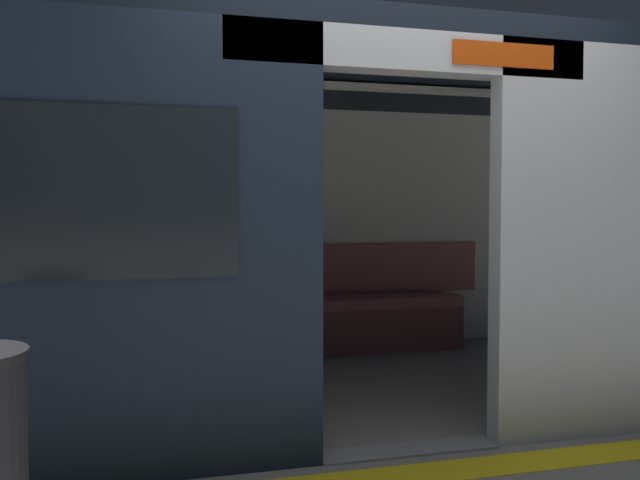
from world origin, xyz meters
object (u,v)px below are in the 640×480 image
Objects in this scene: train_car at (329,171)px; person_seated at (271,275)px; book at (305,297)px; bench_seat at (299,313)px; grab_pole_door at (309,244)px; handbag at (224,291)px.

train_car is 1.33m from person_seated.
train_car is 5.34× the size of person_seated.
train_car reaches higher than book.
bench_seat is 2.09m from grab_pole_door.
train_car is at bearing 100.67° from person_seated.
bench_seat is at bearing -93.04° from train_car.
book is 2.10m from grab_pole_door.
train_car is 1.57m from bench_seat.
handbag is 2.08m from grab_pole_door.
grab_pole_door is at bearing 86.19° from book.
bench_seat is 13.06× the size of book.
train_car is 24.62× the size of handbag.
book is at bearing -103.47° from grab_pole_door.
bench_seat is at bearing -168.41° from person_seated.
handbag is at bearing -83.91° from grab_pole_door.
bench_seat is at bearing 172.26° from handbag.
handbag is at bearing -7.74° from bench_seat.
handbag reaches higher than book.
train_car is 1.01m from grab_pole_door.
bench_seat is at bearing 44.24° from book.
grab_pole_door is (0.41, 1.93, 0.68)m from bench_seat.
train_car is at bearing 86.96° from bench_seat.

